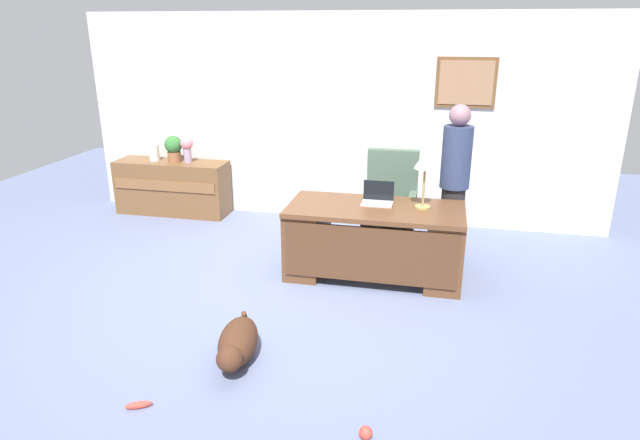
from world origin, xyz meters
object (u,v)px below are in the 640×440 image
object	(u,v)px
armchair	(390,206)
dog_toy_bone	(139,405)
desk	(374,239)
vase_empty	(154,153)
person_standing	(454,181)
vase_with_flowers	(187,147)
dog_toy_ball	(366,433)
potted_plant	(174,148)
desk_lamp	(425,163)
dog_lying	(237,343)
laptop	(378,198)
credenza	(173,187)

from	to	relation	value
armchair	dog_toy_bone	bearing A→B (deg)	-112.20
desk	vase_empty	bearing A→B (deg)	155.40
person_standing	dog_toy_bone	bearing A→B (deg)	-123.28
person_standing	vase_with_flowers	distance (m)	3.64
dog_toy_ball	potted_plant	bearing A→B (deg)	129.33
vase_with_flowers	potted_plant	bearing A→B (deg)	180.00
vase_with_flowers	desk_lamp	bearing A→B (deg)	-23.46
person_standing	dog_toy_ball	size ratio (longest dim) A/B	19.77
armchair	potted_plant	bearing A→B (deg)	168.93
dog_lying	laptop	bearing A→B (deg)	66.75
dog_lying	vase_empty	xyz separation A→B (m)	(-2.43, 3.30, 0.70)
desk_lamp	dog_toy_ball	world-z (taller)	desk_lamp
laptop	person_standing	bearing A→B (deg)	33.92
desk_lamp	potted_plant	size ratio (longest dim) A/B	1.66
vase_empty	dog_toy_ball	xyz separation A→B (m)	(3.54, -3.95, -0.81)
vase_empty	dog_toy_ball	distance (m)	5.37
person_standing	armchair	bearing A→B (deg)	163.92
person_standing	potted_plant	bearing A→B (deg)	167.97
person_standing	dog_toy_ball	distance (m)	3.31
armchair	dog_toy_ball	world-z (taller)	armchair
desk	dog_toy_ball	bearing A→B (deg)	-83.73
credenza	laptop	world-z (taller)	laptop
person_standing	desk_lamp	xyz separation A→B (m)	(-0.31, -0.61, 0.33)
desk	armchair	world-z (taller)	armchair
vase_with_flowers	dog_toy_ball	xyz separation A→B (m)	(3.04, -3.95, -0.91)
dog_lying	dog_toy_ball	distance (m)	1.30
dog_lying	dog_toy_bone	world-z (taller)	dog_lying
laptop	dog_toy_bone	size ratio (longest dim) A/B	1.73
armchair	potted_plant	world-z (taller)	armchair
laptop	dog_toy_ball	size ratio (longest dim) A/B	3.63
credenza	vase_with_flowers	world-z (taller)	vase_with_flowers
vase_empty	potted_plant	distance (m)	0.31
desk	person_standing	world-z (taller)	person_standing
desk_lamp	laptop	bearing A→B (deg)	170.04
vase_with_flowers	vase_empty	size ratio (longest dim) A/B	1.55
dog_lying	potted_plant	bearing A→B (deg)	122.76
person_standing	dog_toy_ball	world-z (taller)	person_standing
desk_lamp	vase_with_flowers	world-z (taller)	desk_lamp
dog_lying	laptop	size ratio (longest dim) A/B	2.43
credenza	desk_lamp	xyz separation A→B (m)	(3.51, -1.41, 0.86)
armchair	laptop	bearing A→B (deg)	-95.41
desk_lamp	dog_toy_bone	xyz separation A→B (m)	(-1.79, -2.59, -1.21)
vase_with_flowers	dog_toy_bone	distance (m)	4.36
credenza	dog_toy_bone	size ratio (longest dim) A/B	8.48
armchair	potted_plant	size ratio (longest dim) A/B	3.19
desk	laptop	xyz separation A→B (m)	(0.00, 0.17, 0.40)
armchair	laptop	xyz separation A→B (m)	(-0.07, -0.73, 0.31)
dog_lying	person_standing	bearing A→B (deg)	56.92
person_standing	vase_with_flowers	xyz separation A→B (m)	(-3.55, 0.80, 0.05)
person_standing	vase_empty	bearing A→B (deg)	168.84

